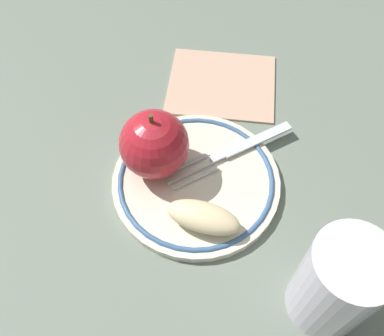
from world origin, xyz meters
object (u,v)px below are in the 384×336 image
plate (192,181)px  fork (234,150)px  apple_red_whole (154,146)px  apple_slice_front (203,217)px  drinking_glass (337,284)px  napkin_folded (222,83)px

plate → fork: 0.06m
plate → apple_red_whole: (-0.02, -0.04, 0.04)m
apple_slice_front → drinking_glass: bearing=-17.3°
apple_slice_front → fork: size_ratio=0.51×
fork → plate: bearing=8.8°
plate → napkin_folded: bearing=168.0°
drinking_glass → napkin_folded: (-0.29, -0.10, -0.05)m
apple_red_whole → napkin_folded: apple_red_whole is taller
plate → apple_red_whole: apple_red_whole is taller
plate → drinking_glass: (0.13, 0.13, 0.05)m
drinking_glass → apple_red_whole: bearing=-130.1°
drinking_glass → fork: bearing=-153.6°
fork → apple_red_whole: bearing=-15.5°
apple_slice_front → drinking_glass: 0.14m
plate → apple_red_whole: 0.06m
apple_slice_front → fork: 0.10m
napkin_folded → apple_slice_front: bearing=-5.4°
fork → apple_slice_front: bearing=39.6°
plate → drinking_glass: drinking_glass is taller
apple_slice_front → fork: bearing=85.6°
apple_slice_front → drinking_glass: drinking_glass is taller
plate → napkin_folded: 0.16m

